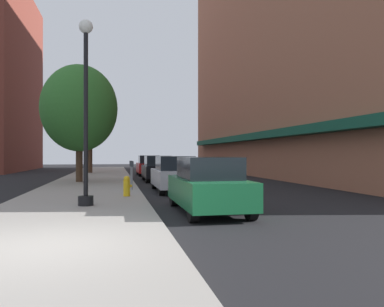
% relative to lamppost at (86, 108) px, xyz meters
% --- Properties ---
extents(ground_plane, '(90.00, 90.00, 0.00)m').
position_rel_lamppost_xyz_m(ground_plane, '(3.63, 12.59, -3.20)').
color(ground_plane, black).
extents(sidewalk_slab, '(4.80, 50.00, 0.12)m').
position_rel_lamppost_xyz_m(sidewalk_slab, '(-0.37, 13.59, -3.14)').
color(sidewalk_slab, gray).
rests_on(sidewalk_slab, ground).
extents(building_right_brick, '(6.80, 40.00, 26.46)m').
position_rel_lamppost_xyz_m(building_right_brick, '(14.63, 16.59, 10.00)').
color(building_right_brick, '#9E6047').
rests_on(building_right_brick, ground).
extents(lamppost, '(0.48, 0.48, 5.90)m').
position_rel_lamppost_xyz_m(lamppost, '(0.00, 0.00, 0.00)').
color(lamppost, black).
rests_on(lamppost, sidewalk_slab).
extents(fire_hydrant, '(0.33, 0.26, 0.79)m').
position_rel_lamppost_xyz_m(fire_hydrant, '(1.36, 2.50, -2.68)').
color(fire_hydrant, gold).
rests_on(fire_hydrant, sidewalk_slab).
extents(parking_meter_near, '(0.14, 0.09, 1.31)m').
position_rel_lamppost_xyz_m(parking_meter_near, '(1.68, 5.24, -2.25)').
color(parking_meter_near, slate).
rests_on(parking_meter_near, sidewalk_slab).
extents(parking_meter_far, '(0.14, 0.09, 1.31)m').
position_rel_lamppost_xyz_m(parking_meter_far, '(1.68, 6.52, -2.25)').
color(parking_meter_far, slate).
rests_on(parking_meter_far, sidewalk_slab).
extents(tree_near, '(4.46, 4.46, 6.93)m').
position_rel_lamppost_xyz_m(tree_near, '(-1.16, 10.95, 1.27)').
color(tree_near, '#422D1E').
rests_on(tree_near, sidewalk_slab).
extents(tree_mid, '(4.13, 4.13, 7.28)m').
position_rel_lamppost_xyz_m(tree_mid, '(-1.26, 22.67, 1.80)').
color(tree_mid, '#422D1E').
rests_on(tree_mid, sidewalk_slab).
extents(car_green, '(1.80, 4.30, 1.66)m').
position_rel_lamppost_xyz_m(car_green, '(3.63, -1.45, -2.39)').
color(car_green, black).
rests_on(car_green, ground).
extents(car_silver, '(1.80, 4.30, 1.66)m').
position_rel_lamppost_xyz_m(car_silver, '(3.63, 5.16, -2.39)').
color(car_silver, black).
rests_on(car_silver, ground).
extents(car_black, '(1.80, 4.30, 1.66)m').
position_rel_lamppost_xyz_m(car_black, '(3.63, 12.37, -2.39)').
color(car_black, black).
rests_on(car_black, ground).
extents(car_red, '(1.80, 4.30, 1.66)m').
position_rel_lamppost_xyz_m(car_red, '(3.63, 19.22, -2.39)').
color(car_red, black).
rests_on(car_red, ground).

